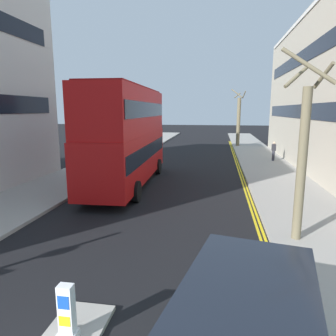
# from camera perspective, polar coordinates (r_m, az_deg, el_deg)

# --- Properties ---
(sidewalk_right) EXTENTS (4.00, 80.00, 0.14)m
(sidewalk_right) POSITION_cam_1_polar(r_m,az_deg,el_deg) (19.25, 20.48, -2.87)
(sidewalk_right) COLOR #9E9991
(sidewalk_right) RESTS_ON ground
(sidewalk_left) EXTENTS (4.00, 80.00, 0.14)m
(sidewalk_left) POSITION_cam_1_polar(r_m,az_deg,el_deg) (20.99, -16.90, -1.56)
(sidewalk_left) COLOR #9E9991
(sidewalk_left) RESTS_ON ground
(kerb_line_outer) EXTENTS (0.10, 56.00, 0.01)m
(kerb_line_outer) POSITION_cam_1_polar(r_m,az_deg,el_deg) (17.03, 14.78, -4.48)
(kerb_line_outer) COLOR yellow
(kerb_line_outer) RESTS_ON ground
(kerb_line_inner) EXTENTS (0.10, 56.00, 0.01)m
(kerb_line_inner) POSITION_cam_1_polar(r_m,az_deg,el_deg) (17.02, 14.25, -4.47)
(kerb_line_inner) COLOR yellow
(kerb_line_inner) RESTS_ON ground
(keep_left_bollard) EXTENTS (0.36, 0.28, 1.11)m
(keep_left_bollard) POSITION_cam_1_polar(r_m,az_deg,el_deg) (6.61, -18.29, -24.50)
(keep_left_bollard) COLOR silver
(keep_left_bollard) RESTS_ON traffic_island
(double_decker_bus_away) EXTENTS (3.07, 10.88, 5.64)m
(double_decker_bus_away) POSITION_cam_1_polar(r_m,az_deg,el_deg) (17.91, -7.53, 6.35)
(double_decker_bus_away) COLOR #B20F0F
(double_decker_bus_away) RESTS_ON ground
(pedestrian_far) EXTENTS (0.34, 0.22, 1.62)m
(pedestrian_far) POSITION_cam_1_polar(r_m,az_deg,el_deg) (27.42, 19.06, 3.05)
(pedestrian_far) COLOR #2D2D38
(pedestrian_far) RESTS_ON sidewalk_right
(street_tree_near) EXTENTS (1.59, 1.72, 6.02)m
(street_tree_near) POSITION_cam_1_polar(r_m,az_deg,el_deg) (10.65, 23.74, 2.14)
(street_tree_near) COLOR #6B6047
(street_tree_near) RESTS_ON sidewalk_right
(street_tree_mid) EXTENTS (1.72, 1.71, 6.67)m
(street_tree_mid) POSITION_cam_1_polar(r_m,az_deg,el_deg) (37.90, 12.98, 8.59)
(street_tree_mid) COLOR #6B6047
(street_tree_mid) RESTS_ON sidewalk_right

